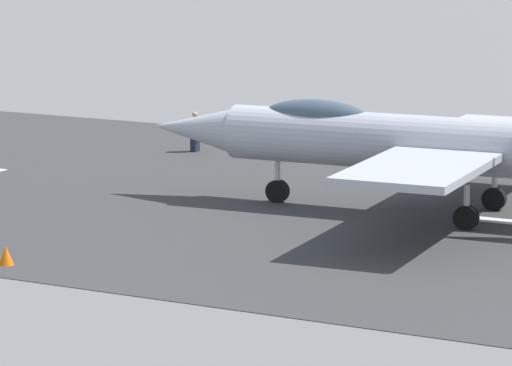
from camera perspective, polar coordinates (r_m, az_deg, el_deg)
name	(u,v)px	position (r m, az deg, el deg)	size (l,w,h in m)	color
fighter_jet	(428,142)	(48.30, 6.41, 1.54)	(17.88, 14.00, 5.56)	#ADB0BA
crew_person	(195,132)	(60.46, -2.29, 1.92)	(0.69, 0.37, 1.60)	#1E2338
marker_cone_mid	(6,256)	(42.35, -9.29, -2.69)	(0.44, 0.44, 0.55)	orange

